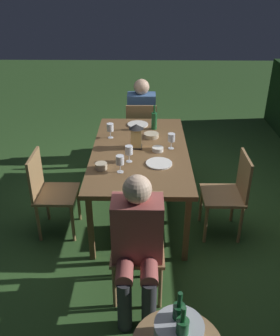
# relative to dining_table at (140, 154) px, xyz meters

# --- Properties ---
(ground_plane) EXTENTS (16.00, 16.00, 0.00)m
(ground_plane) POSITION_rel_dining_table_xyz_m (0.00, 0.00, -0.69)
(ground_plane) COLOR #2D5123
(dining_table) EXTENTS (1.84, 1.01, 0.74)m
(dining_table) POSITION_rel_dining_table_xyz_m (0.00, 0.00, 0.00)
(dining_table) COLOR brown
(dining_table) RESTS_ON ground
(chair_head_far) EXTENTS (0.40, 0.42, 0.87)m
(chair_head_far) POSITION_rel_dining_table_xyz_m (1.17, 0.00, -0.20)
(chair_head_far) COLOR #937047
(chair_head_far) RESTS_ON ground
(person_in_rust) EXTENTS (0.48, 0.38, 1.15)m
(person_in_rust) POSITION_rel_dining_table_xyz_m (1.36, 0.00, -0.05)
(person_in_rust) COLOR #9E4C47
(person_in_rust) RESTS_ON ground
(chair_side_right_b) EXTENTS (0.42, 0.40, 0.87)m
(chair_side_right_b) POSITION_rel_dining_table_xyz_m (0.41, 0.89, -0.20)
(chair_side_right_b) COLOR #937047
(chair_side_right_b) RESTS_ON ground
(chair_side_left_b) EXTENTS (0.42, 0.40, 0.87)m
(chair_side_left_b) POSITION_rel_dining_table_xyz_m (0.41, -0.89, -0.20)
(chair_side_left_b) COLOR #937047
(chair_side_left_b) RESTS_ON ground
(chair_head_near) EXTENTS (0.40, 0.42, 0.87)m
(chair_head_near) POSITION_rel_dining_table_xyz_m (-1.17, 0.00, -0.20)
(chair_head_near) COLOR #937047
(chair_head_near) RESTS_ON ground
(person_in_blue) EXTENTS (0.48, 0.38, 1.15)m
(person_in_blue) POSITION_rel_dining_table_xyz_m (-1.36, 0.00, -0.05)
(person_in_blue) COLOR #426699
(person_in_blue) RESTS_ON ground
(lantern_centerpiece) EXTENTS (0.15, 0.15, 0.27)m
(lantern_centerpiece) POSITION_rel_dining_table_xyz_m (-0.05, -0.04, 0.20)
(lantern_centerpiece) COLOR black
(lantern_centerpiece) RESTS_ON dining_table
(green_bottle_on_table) EXTENTS (0.07, 0.07, 0.29)m
(green_bottle_on_table) POSITION_rel_dining_table_xyz_m (-0.58, 0.16, 0.16)
(green_bottle_on_table) COLOR #1E5B2D
(green_bottle_on_table) RESTS_ON dining_table
(wine_glass_a) EXTENTS (0.08, 0.08, 0.17)m
(wine_glass_a) POSITION_rel_dining_table_xyz_m (-0.03, 0.33, 0.17)
(wine_glass_a) COLOR silver
(wine_glass_a) RESTS_ON dining_table
(wine_glass_b) EXTENTS (0.08, 0.08, 0.17)m
(wine_glass_b) POSITION_rel_dining_table_xyz_m (-0.31, -0.34, 0.17)
(wine_glass_b) COLOR silver
(wine_glass_b) RESTS_ON dining_table
(wine_glass_c) EXTENTS (0.08, 0.08, 0.17)m
(wine_glass_c) POSITION_rel_dining_table_xyz_m (0.28, -0.10, 0.17)
(wine_glass_c) COLOR silver
(wine_glass_c) RESTS_ON dining_table
(wine_glass_d) EXTENTS (0.08, 0.08, 0.17)m
(wine_glass_d) POSITION_rel_dining_table_xyz_m (0.49, -0.18, 0.17)
(wine_glass_d) COLOR silver
(wine_glass_d) RESTS_ON dining_table
(plate_a) EXTENTS (0.26, 0.26, 0.01)m
(plate_a) POSITION_rel_dining_table_xyz_m (0.33, 0.19, 0.06)
(plate_a) COLOR white
(plate_a) RESTS_ON dining_table
(plate_b) EXTENTS (0.25, 0.25, 0.01)m
(plate_b) POSITION_rel_dining_table_xyz_m (-0.70, -0.04, 0.06)
(plate_b) COLOR silver
(plate_b) RESTS_ON dining_table
(bowl_olives) EXTENTS (0.12, 0.12, 0.04)m
(bowl_olives) POSITION_rel_dining_table_xyz_m (0.03, 0.19, 0.07)
(bowl_olives) COLOR silver
(bowl_olives) RESTS_ON dining_table
(bowl_bread) EXTENTS (0.11, 0.11, 0.06)m
(bowl_bread) POSITION_rel_dining_table_xyz_m (0.43, -0.36, 0.08)
(bowl_bread) COLOR #BCAD8E
(bowl_bread) RESTS_ON dining_table
(bowl_salad) EXTENTS (0.17, 0.17, 0.05)m
(bowl_salad) POSITION_rel_dining_table_xyz_m (-0.33, 0.12, 0.08)
(bowl_salad) COLOR #BCAD8E
(bowl_salad) RESTS_ON dining_table
(ice_bucket) EXTENTS (0.26, 0.26, 0.34)m
(ice_bucket) POSITION_rel_dining_table_xyz_m (2.22, 0.24, 0.04)
(ice_bucket) COLOR #B2B7BF
(ice_bucket) RESTS_ON side_table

